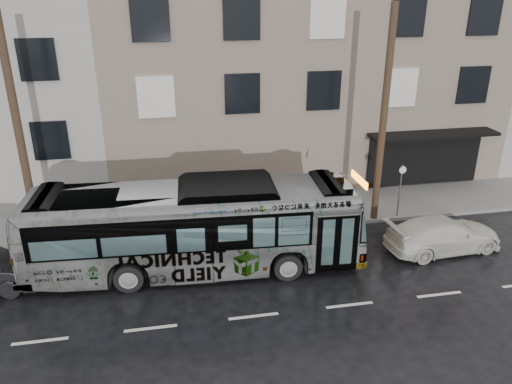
# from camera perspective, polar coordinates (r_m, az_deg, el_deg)

# --- Properties ---
(ground) EXTENTS (120.00, 120.00, 0.00)m
(ground) POSITION_cam_1_polar(r_m,az_deg,el_deg) (18.30, -1.73, -9.42)
(ground) COLOR black
(ground) RESTS_ON ground
(sidewalk) EXTENTS (90.00, 3.60, 0.15)m
(sidewalk) POSITION_cam_1_polar(r_m,az_deg,el_deg) (22.53, -3.72, -2.74)
(sidewalk) COLOR gray
(sidewalk) RESTS_ON ground
(building_taupe) EXTENTS (20.00, 12.00, 11.00)m
(building_taupe) POSITION_cam_1_polar(r_m,az_deg,el_deg) (29.29, 4.02, 14.29)
(building_taupe) COLOR gray
(building_taupe) RESTS_ON ground
(utility_pole_front) EXTENTS (0.30, 0.30, 9.00)m
(utility_pole_front) POSITION_cam_1_polar(r_m,az_deg,el_deg) (21.25, 14.38, 8.14)
(utility_pole_front) COLOR #483624
(utility_pole_front) RESTS_ON sidewalk
(utility_pole_rear) EXTENTS (0.30, 0.30, 9.00)m
(utility_pole_rear) POSITION_cam_1_polar(r_m,az_deg,el_deg) (19.98, -25.41, 5.75)
(utility_pole_rear) COLOR #483624
(utility_pole_rear) RESTS_ON sidewalk
(sign_post) EXTENTS (0.06, 0.06, 2.40)m
(sign_post) POSITION_cam_1_polar(r_m,az_deg,el_deg) (22.73, 16.10, 0.10)
(sign_post) COLOR slate
(sign_post) RESTS_ON sidewalk
(bus) EXTENTS (12.15, 3.48, 3.35)m
(bus) POSITION_cam_1_polar(r_m,az_deg,el_deg) (18.02, -6.97, -4.03)
(bus) COLOR #B2B2B2
(bus) RESTS_ON ground
(white_sedan) EXTENTS (4.77, 2.25, 1.35)m
(white_sedan) POSITION_cam_1_polar(r_m,az_deg,el_deg) (20.91, 20.63, -4.55)
(white_sedan) COLOR silver
(white_sedan) RESTS_ON ground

